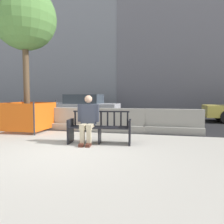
# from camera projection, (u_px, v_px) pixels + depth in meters

# --- Properties ---
(ground_plane) EXTENTS (200.00, 200.00, 0.00)m
(ground_plane) POSITION_uv_depth(u_px,v_px,m) (62.00, 152.00, 5.08)
(ground_plane) COLOR #B7B2A8
(street_asphalt) EXTENTS (120.00, 12.00, 0.01)m
(street_asphalt) POSITION_uv_depth(u_px,v_px,m) (125.00, 116.00, 13.53)
(street_asphalt) COLOR black
(street_asphalt) RESTS_ON ground
(street_bench) EXTENTS (1.74, 0.71, 0.88)m
(street_bench) POSITION_uv_depth(u_px,v_px,m) (100.00, 129.00, 5.97)
(street_bench) COLOR black
(street_bench) RESTS_ON ground
(seated_person) EXTENTS (0.59, 0.75, 1.31)m
(seated_person) POSITION_uv_depth(u_px,v_px,m) (88.00, 118.00, 5.92)
(seated_person) COLOR #383D4C
(seated_person) RESTS_ON ground
(jersey_barrier_centre) EXTENTS (2.02, 0.75, 0.84)m
(jersey_barrier_centre) POSITION_uv_depth(u_px,v_px,m) (117.00, 122.00, 7.93)
(jersey_barrier_centre) COLOR gray
(jersey_barrier_centre) RESTS_ON ground
(jersey_barrier_left) EXTENTS (2.02, 0.73, 0.84)m
(jersey_barrier_left) POSITION_uv_depth(u_px,v_px,m) (62.00, 120.00, 8.51)
(jersey_barrier_left) COLOR #ADA89E
(jersey_barrier_left) RESTS_ON ground
(jersey_barrier_right) EXTENTS (2.01, 0.71, 0.84)m
(jersey_barrier_right) POSITION_uv_depth(u_px,v_px,m) (173.00, 123.00, 7.56)
(jersey_barrier_right) COLOR gray
(jersey_barrier_right) RESTS_ON ground
(street_tree) EXTENTS (2.25, 2.25, 5.19)m
(street_tree) POSITION_uv_depth(u_px,v_px,m) (25.00, 19.00, 7.77)
(street_tree) COLOR brown
(street_tree) RESTS_ON ground
(construction_fence) EXTENTS (1.57, 1.57, 1.14)m
(construction_fence) POSITION_uv_depth(u_px,v_px,m) (27.00, 116.00, 8.03)
(construction_fence) COLOR #2D2D33
(construction_fence) RESTS_ON ground
(car_sedan_mid) EXTENTS (4.46, 2.02, 1.37)m
(car_sedan_mid) POSITION_uv_depth(u_px,v_px,m) (82.00, 106.00, 13.07)
(car_sedan_mid) COLOR silver
(car_sedan_mid) RESTS_ON ground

